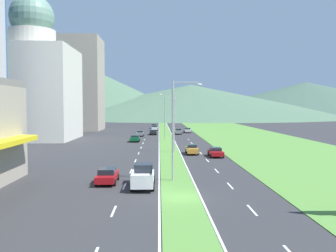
# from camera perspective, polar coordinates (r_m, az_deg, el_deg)

# --- Properties ---
(ground_plane) EXTENTS (600.00, 600.00, 0.00)m
(ground_plane) POSITION_cam_1_polar(r_m,az_deg,el_deg) (30.74, 1.95, -11.32)
(ground_plane) COLOR #2D2D30
(grass_median) EXTENTS (3.20, 240.00, 0.06)m
(grass_median) POSITION_cam_1_polar(r_m,az_deg,el_deg) (90.06, -0.32, -1.77)
(grass_median) COLOR #518438
(grass_median) RESTS_ON ground_plane
(grass_verge_right) EXTENTS (24.00, 240.00, 0.06)m
(grass_verge_right) POSITION_cam_1_polar(r_m,az_deg,el_deg) (92.78, 12.51, -1.70)
(grass_verge_right) COLOR #518438
(grass_verge_right) RESTS_ON ground_plane
(lane_dash_left_2) EXTENTS (0.16, 2.80, 0.01)m
(lane_dash_left_2) POSITION_cam_1_polar(r_m,az_deg,el_deg) (27.37, -8.59, -13.16)
(lane_dash_left_2) COLOR silver
(lane_dash_left_2) RESTS_ON ground_plane
(lane_dash_left_3) EXTENTS (0.16, 2.80, 0.01)m
(lane_dash_left_3) POSITION_cam_1_polar(r_m,az_deg,el_deg) (35.24, -6.92, -9.46)
(lane_dash_left_3) COLOR silver
(lane_dash_left_3) RESTS_ON ground_plane
(lane_dash_left_4) EXTENTS (0.16, 2.80, 0.01)m
(lane_dash_left_4) POSITION_cam_1_polar(r_m,az_deg,el_deg) (43.23, -5.88, -7.11)
(lane_dash_left_4) COLOR silver
(lane_dash_left_4) RESTS_ON ground_plane
(lane_dash_left_5) EXTENTS (0.16, 2.80, 0.01)m
(lane_dash_left_5) POSITION_cam_1_polar(r_m,az_deg,el_deg) (51.27, -5.18, -5.50)
(lane_dash_left_5) COLOR silver
(lane_dash_left_5) RESTS_ON ground_plane
(lane_dash_left_6) EXTENTS (0.16, 2.80, 0.01)m
(lane_dash_left_6) POSITION_cam_1_polar(r_m,az_deg,el_deg) (59.35, -4.66, -4.32)
(lane_dash_left_6) COLOR silver
(lane_dash_left_6) RESTS_ON ground_plane
(lane_dash_left_7) EXTENTS (0.16, 2.80, 0.01)m
(lane_dash_left_7) POSITION_cam_1_polar(r_m,az_deg,el_deg) (67.46, -4.27, -3.43)
(lane_dash_left_7) COLOR silver
(lane_dash_left_7) RESTS_ON ground_plane
(lane_dash_left_8) EXTENTS (0.16, 2.80, 0.01)m
(lane_dash_left_8) POSITION_cam_1_polar(r_m,az_deg,el_deg) (75.57, -3.97, -2.73)
(lane_dash_left_8) COLOR silver
(lane_dash_left_8) RESTS_ON ground_plane
(lane_dash_left_9) EXTENTS (0.16, 2.80, 0.01)m
(lane_dash_left_9) POSITION_cam_1_polar(r_m,az_deg,el_deg) (83.70, -3.72, -2.16)
(lane_dash_left_9) COLOR silver
(lane_dash_left_9) RESTS_ON ground_plane
(lane_dash_right_2) EXTENTS (0.16, 2.80, 0.01)m
(lane_dash_right_2) POSITION_cam_1_polar(r_m,az_deg,el_deg) (28.02, 13.14, -12.82)
(lane_dash_right_2) COLOR silver
(lane_dash_right_2) RESTS_ON ground_plane
(lane_dash_right_3) EXTENTS (0.16, 2.80, 0.01)m
(lane_dash_right_3) POSITION_cam_1_polar(r_m,az_deg,el_deg) (35.75, 9.80, -9.30)
(lane_dash_right_3) COLOR silver
(lane_dash_right_3) RESTS_ON ground_plane
(lane_dash_right_4) EXTENTS (0.16, 2.80, 0.01)m
(lane_dash_right_4) POSITION_cam_1_polar(r_m,az_deg,el_deg) (43.65, 7.69, -7.03)
(lane_dash_right_4) COLOR silver
(lane_dash_right_4) RESTS_ON ground_plane
(lane_dash_right_5) EXTENTS (0.16, 2.80, 0.01)m
(lane_dash_right_5) POSITION_cam_1_polar(r_m,az_deg,el_deg) (51.63, 6.25, -5.45)
(lane_dash_right_5) COLOR silver
(lane_dash_right_5) RESTS_ON ground_plane
(lane_dash_right_6) EXTENTS (0.16, 2.80, 0.01)m
(lane_dash_right_6) POSITION_cam_1_polar(r_m,az_deg,el_deg) (59.66, 5.19, -4.29)
(lane_dash_right_6) COLOR silver
(lane_dash_right_6) RESTS_ON ground_plane
(lane_dash_right_7) EXTENTS (0.16, 2.80, 0.01)m
(lane_dash_right_7) POSITION_cam_1_polar(r_m,az_deg,el_deg) (67.72, 4.39, -3.40)
(lane_dash_right_7) COLOR silver
(lane_dash_right_7) RESTS_ON ground_plane
(lane_dash_right_8) EXTENTS (0.16, 2.80, 0.01)m
(lane_dash_right_8) POSITION_cam_1_polar(r_m,az_deg,el_deg) (75.81, 3.76, -2.71)
(lane_dash_right_8) COLOR silver
(lane_dash_right_8) RESTS_ON ground_plane
(lane_dash_right_9) EXTENTS (0.16, 2.80, 0.01)m
(lane_dash_right_9) POSITION_cam_1_polar(r_m,az_deg,el_deg) (83.92, 3.26, -2.15)
(lane_dash_right_9) COLOR silver
(lane_dash_right_9) RESTS_ON ground_plane
(edge_line_median_left) EXTENTS (0.16, 240.00, 0.01)m
(edge_line_median_left) POSITION_cam_1_polar(r_m,az_deg,el_deg) (90.05, -1.43, -1.78)
(edge_line_median_left) COLOR silver
(edge_line_median_left) RESTS_ON ground_plane
(edge_line_median_right) EXTENTS (0.16, 240.00, 0.01)m
(edge_line_median_right) POSITION_cam_1_polar(r_m,az_deg,el_deg) (90.12, 0.80, -1.78)
(edge_line_median_right) COLOR silver
(edge_line_median_right) RESTS_ON ground_plane
(domed_building) EXTENTS (18.76, 18.76, 33.21)m
(domed_building) POSITION_cam_1_polar(r_m,az_deg,el_deg) (89.66, -20.55, 6.45)
(domed_building) COLOR beige
(domed_building) RESTS_ON ground_plane
(midrise_colored) EXTENTS (14.86, 14.86, 29.81)m
(midrise_colored) POSITION_cam_1_polar(r_m,az_deg,el_deg) (121.34, -13.98, 6.42)
(midrise_colored) COLOR #9E9384
(midrise_colored) RESTS_ON ground_plane
(hill_far_left) EXTENTS (175.55, 175.55, 40.71)m
(hill_far_left) POSITION_cam_1_polar(r_m,az_deg,el_deg) (294.07, -13.44, 5.48)
(hill_far_left) COLOR #47664C
(hill_far_left) RESTS_ON ground_plane
(hill_far_center) EXTENTS (233.91, 233.91, 24.70)m
(hill_far_center) POSITION_cam_1_polar(r_m,az_deg,el_deg) (282.73, 3.58, 4.03)
(hill_far_center) COLOR #47664C
(hill_far_center) RESTS_ON ground_plane
(hill_far_right) EXTENTS (237.21, 237.21, 29.92)m
(hill_far_right) POSITION_cam_1_polar(r_m,az_deg,el_deg) (351.63, 20.95, 4.07)
(hill_far_right) COLOR #3D5647
(hill_far_right) RESTS_ON ground_plane
(street_lamp_near) EXTENTS (3.08, 0.29, 10.24)m
(street_lamp_near) POSITION_cam_1_polar(r_m,az_deg,el_deg) (36.68, 1.23, 0.28)
(street_lamp_near) COLOR #99999E
(street_lamp_near) RESTS_ON ground_plane
(street_lamp_mid) EXTENTS (2.67, 0.41, 9.97)m
(street_lamp_mid) POSITION_cam_1_polar(r_m,az_deg,el_deg) (60.13, 0.73, 1.19)
(street_lamp_mid) COLOR #99999E
(street_lamp_mid) RESTS_ON ground_plane
(street_lamp_far) EXTENTS (2.62, 0.43, 9.81)m
(street_lamp_far) POSITION_cam_1_polar(r_m,az_deg,el_deg) (83.55, -0.36, 1.66)
(street_lamp_far) COLOR #99999E
(street_lamp_far) RESTS_ON ground_plane
(car_0) EXTENTS (1.92, 4.06, 1.35)m
(car_0) POSITION_cam_1_polar(r_m,az_deg,el_deg) (97.95, -2.36, -0.98)
(car_0) COLOR black
(car_0) RESTS_ON ground_plane
(car_1) EXTENTS (1.85, 4.77, 1.45)m
(car_1) POSITION_cam_1_polar(r_m,az_deg,el_deg) (93.68, -4.42, -1.15)
(car_1) COLOR slate
(car_1) RESTS_ON ground_plane
(car_2) EXTENTS (1.98, 4.06, 1.56)m
(car_2) POSITION_cam_1_polar(r_m,az_deg,el_deg) (126.41, -2.22, -0.03)
(car_2) COLOR slate
(car_2) RESTS_ON ground_plane
(car_3) EXTENTS (1.90, 4.23, 1.60)m
(car_3) POSITION_cam_1_polar(r_m,az_deg,el_deg) (99.79, 1.63, -0.85)
(car_3) COLOR slate
(car_3) RESTS_ON ground_plane
(car_4) EXTENTS (2.00, 4.63, 1.50)m
(car_4) POSITION_cam_1_polar(r_m,az_deg,el_deg) (36.88, -9.57, -7.72)
(car_4) COLOR maroon
(car_4) RESTS_ON ground_plane
(car_5) EXTENTS (1.88, 4.24, 1.56)m
(car_5) POSITION_cam_1_polar(r_m,az_deg,el_deg) (58.23, 3.78, -3.68)
(car_5) COLOR #C6842D
(car_5) RESTS_ON ground_plane
(car_6) EXTENTS (2.04, 4.42, 1.40)m
(car_6) POSITION_cam_1_polar(r_m,az_deg,el_deg) (55.62, 7.54, -4.09)
(car_6) COLOR maroon
(car_6) RESTS_ON ground_plane
(car_7) EXTENTS (2.03, 4.66, 1.46)m
(car_7) POSITION_cam_1_polar(r_m,az_deg,el_deg) (78.96, -5.24, -1.94)
(car_7) COLOR #0C5128
(car_7) RESTS_ON ground_plane
(car_8) EXTENTS (2.04, 4.47, 1.55)m
(car_8) POSITION_cam_1_polar(r_m,az_deg,el_deg) (115.90, -2.13, -0.31)
(car_8) COLOR silver
(car_8) RESTS_ON ground_plane
(car_9) EXTENTS (1.99, 4.46, 1.40)m
(car_9) POSITION_cam_1_polar(r_m,az_deg,el_deg) (105.76, 3.09, -0.67)
(car_9) COLOR #B2B2B7
(car_9) RESTS_ON ground_plane
(pickup_truck_0) EXTENTS (2.18, 5.40, 2.00)m
(pickup_truck_0) POSITION_cam_1_polar(r_m,az_deg,el_deg) (34.87, -3.94, -7.94)
(pickup_truck_0) COLOR silver
(pickup_truck_0) RESTS_ON ground_plane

